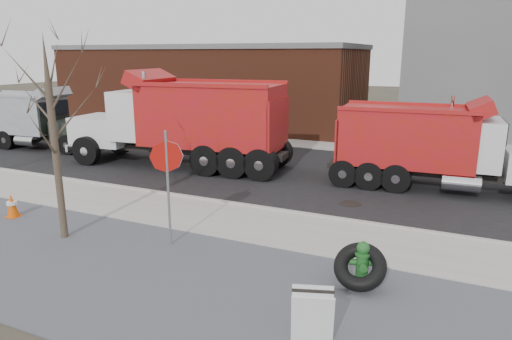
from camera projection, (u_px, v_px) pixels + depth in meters
The scene contains 16 objects.
ground at pixel (220, 223), 12.96m from camera, with size 120.00×120.00×0.00m, color #383328.
gravel_verge at pixel (142, 275), 9.87m from camera, with size 60.00×5.00×0.03m, color slate.
sidewalk at pixel (224, 219), 13.18m from camera, with size 60.00×2.50×0.06m, color #9E9B93.
curb at pixel (244, 205), 14.32m from camera, with size 60.00×0.15×0.11m, color #9E9B93.
road at pixel (295, 172), 18.52m from camera, with size 60.00×9.40×0.02m, color black.
far_sidewalk at pixel (332, 147), 23.55m from camera, with size 60.00×2.00×0.06m, color #9E9B93.
building_brick at pixel (211, 84), 31.31m from camera, with size 20.20×8.20×5.30m.
bare_tree at pixel (51, 112), 11.13m from camera, with size 3.20×3.20×5.20m.
fire_hydrant at pixel (362, 265), 9.44m from camera, with size 0.54×0.53×0.95m.
truck_tire at pixel (360, 266), 9.28m from camera, with size 1.07×1.01×0.91m.
stop_sign at pixel (167, 169), 10.99m from camera, with size 0.65×0.50×2.92m.
sandwich_board at pixel (312, 316), 7.46m from camera, with size 0.79×0.62×0.95m.
traffic_cone_near at pixel (12, 206), 13.33m from camera, with size 0.37×0.37×0.72m.
dump_truck_red_a at pixel (435, 144), 15.86m from camera, with size 8.03×2.59×3.23m.
dump_truck_red_b at pixel (184, 119), 19.03m from camera, with size 9.66×3.56×3.99m.
dump_truck_grey at pixel (32, 117), 23.08m from camera, with size 6.82×2.62×3.05m.
Camera 1 is at (5.96, -10.68, 4.67)m, focal length 32.00 mm.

